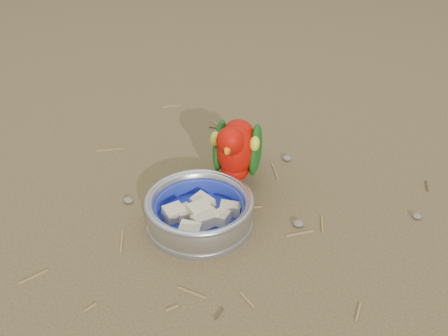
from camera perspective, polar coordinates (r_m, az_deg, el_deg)
The scene contains 6 objects.
ground at distance 0.91m, azimuth -2.60°, elevation -8.97°, with size 60.00×60.00×0.00m, color brown.
food_bowl at distance 0.96m, azimuth -2.77°, elevation -6.06°, with size 0.20×0.20×0.02m, color #B2B2BA.
bowl_wall at distance 0.94m, azimuth -2.82°, elevation -4.64°, with size 0.20×0.20×0.04m, color #B2B2BA, non-canonical shape.
fruit_wedges at distance 0.94m, azimuth -2.81°, elevation -4.98°, with size 0.12×0.12×0.03m, color beige, non-canonical shape.
lory_parrot at distance 1.01m, azimuth 1.37°, elevation 1.44°, with size 0.10×0.21×0.17m, color #BB0B02, non-canonical shape.
ground_debris at distance 0.95m, azimuth -0.95°, elevation -6.88°, with size 0.90×0.80×0.01m, color olive, non-canonical shape.
Camera 1 is at (0.40, -0.54, 0.61)m, focal length 40.00 mm.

